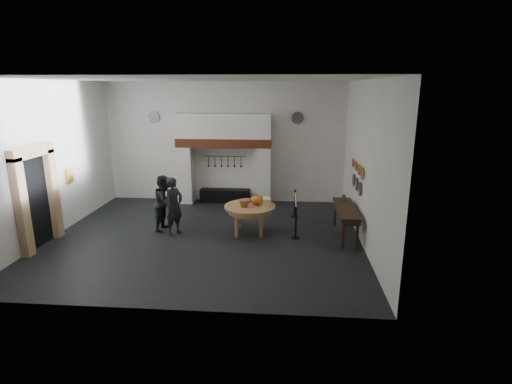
# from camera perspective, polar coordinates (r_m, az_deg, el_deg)

# --- Properties ---
(floor) EXTENTS (9.00, 8.00, 0.02)m
(floor) POSITION_cam_1_polar(r_m,az_deg,el_deg) (11.97, -7.16, -6.37)
(floor) COLOR black
(floor) RESTS_ON ground
(ceiling) EXTENTS (9.00, 8.00, 0.02)m
(ceiling) POSITION_cam_1_polar(r_m,az_deg,el_deg) (11.18, -7.92, 15.69)
(ceiling) COLOR silver
(ceiling) RESTS_ON wall_back
(wall_back) EXTENTS (9.00, 0.02, 4.50)m
(wall_back) POSITION_cam_1_polar(r_m,az_deg,el_deg) (15.25, -4.41, 7.02)
(wall_back) COLOR silver
(wall_back) RESTS_ON floor
(wall_front) EXTENTS (9.00, 0.02, 4.50)m
(wall_front) POSITION_cam_1_polar(r_m,az_deg,el_deg) (7.60, -13.73, -1.29)
(wall_front) COLOR silver
(wall_front) RESTS_ON floor
(wall_left) EXTENTS (0.02, 8.00, 4.50)m
(wall_left) POSITION_cam_1_polar(r_m,az_deg,el_deg) (13.06, -27.27, 4.12)
(wall_left) COLOR silver
(wall_left) RESTS_ON floor
(wall_right) EXTENTS (0.02, 8.00, 4.50)m
(wall_right) POSITION_cam_1_polar(r_m,az_deg,el_deg) (11.32, 15.42, 3.82)
(wall_right) COLOR silver
(wall_right) RESTS_ON floor
(chimney_pier_left) EXTENTS (0.55, 0.70, 2.15)m
(chimney_pier_left) POSITION_cam_1_polar(r_m,az_deg,el_deg) (15.41, -9.95, 2.49)
(chimney_pier_left) COLOR silver
(chimney_pier_left) RESTS_ON floor
(chimney_pier_right) EXTENTS (0.55, 0.70, 2.15)m
(chimney_pier_right) POSITION_cam_1_polar(r_m,az_deg,el_deg) (14.95, 1.07, 2.33)
(chimney_pier_right) COLOR silver
(chimney_pier_right) RESTS_ON floor
(hearth_brick_band) EXTENTS (3.50, 0.72, 0.32)m
(hearth_brick_band) POSITION_cam_1_polar(r_m,az_deg,el_deg) (14.90, -4.62, 7.07)
(hearth_brick_band) COLOR #9E442B
(hearth_brick_band) RESTS_ON chimney_pier_left
(chimney_hood) EXTENTS (3.50, 0.70, 0.90)m
(chimney_hood) POSITION_cam_1_polar(r_m,az_deg,el_deg) (14.83, -4.67, 9.41)
(chimney_hood) COLOR silver
(chimney_hood) RESTS_ON hearth_brick_band
(iron_range) EXTENTS (1.90, 0.45, 0.50)m
(iron_range) POSITION_cam_1_polar(r_m,az_deg,el_deg) (15.37, -4.42, -0.52)
(iron_range) COLOR black
(iron_range) RESTS_ON floor
(utensil_rail) EXTENTS (1.60, 0.02, 0.02)m
(utensil_rail) POSITION_cam_1_polar(r_m,az_deg,el_deg) (15.24, -4.42, 5.12)
(utensil_rail) COLOR black
(utensil_rail) RESTS_ON wall_back
(door_recess) EXTENTS (0.04, 1.10, 2.50)m
(door_recess) POSITION_cam_1_polar(r_m,az_deg,el_deg) (12.43, -28.97, -1.31)
(door_recess) COLOR black
(door_recess) RESTS_ON floor
(door_jamb_near) EXTENTS (0.22, 0.30, 2.60)m
(door_jamb_near) POSITION_cam_1_polar(r_m,az_deg,el_deg) (11.81, -30.46, -2.01)
(door_jamb_near) COLOR tan
(door_jamb_near) RESTS_ON floor
(door_jamb_far) EXTENTS (0.22, 0.30, 2.60)m
(door_jamb_far) POSITION_cam_1_polar(r_m,az_deg,el_deg) (12.93, -27.00, -0.26)
(door_jamb_far) COLOR tan
(door_jamb_far) RESTS_ON floor
(door_lintel) EXTENTS (0.22, 1.70, 0.30)m
(door_lintel) POSITION_cam_1_polar(r_m,az_deg,el_deg) (12.11, -29.44, 5.06)
(door_lintel) COLOR tan
(door_lintel) RESTS_ON door_jamb_near
(wall_plaque) EXTENTS (0.05, 0.34, 0.44)m
(wall_plaque) POSITION_cam_1_polar(r_m,az_deg,el_deg) (13.82, -25.07, 2.12)
(wall_plaque) COLOR gold
(wall_plaque) RESTS_ON wall_left
(work_table) EXTENTS (1.53, 1.53, 0.07)m
(work_table) POSITION_cam_1_polar(r_m,az_deg,el_deg) (11.90, -0.88, -2.11)
(work_table) COLOR tan
(work_table) RESTS_ON floor
(pumpkin) EXTENTS (0.36, 0.36, 0.31)m
(pumpkin) POSITION_cam_1_polar(r_m,az_deg,el_deg) (11.92, 0.12, -1.12)
(pumpkin) COLOR #D05A1D
(pumpkin) RESTS_ON work_table
(cheese_block_big) EXTENTS (0.22, 0.22, 0.24)m
(cheese_block_big) POSITION_cam_1_polar(r_m,az_deg,el_deg) (11.77, 1.51, -1.51)
(cheese_block_big) COLOR #EACE8C
(cheese_block_big) RESTS_ON work_table
(cheese_block_small) EXTENTS (0.18, 0.18, 0.20)m
(cheese_block_small) POSITION_cam_1_polar(r_m,az_deg,el_deg) (12.07, 1.50, -1.21)
(cheese_block_small) COLOR #FFE198
(cheese_block_small) RESTS_ON work_table
(wicker_basket) EXTENTS (0.32, 0.32, 0.22)m
(wicker_basket) POSITION_cam_1_polar(r_m,az_deg,el_deg) (11.73, -1.69, -1.63)
(wicker_basket) COLOR brown
(wicker_basket) RESTS_ON work_table
(bread_loaf) EXTENTS (0.31, 0.18, 0.13)m
(bread_loaf) POSITION_cam_1_polar(r_m,az_deg,el_deg) (12.21, -1.20, -1.17)
(bread_loaf) COLOR #AB613C
(bread_loaf) RESTS_ON work_table
(visitor_near) EXTENTS (0.67, 0.76, 1.75)m
(visitor_near) POSITION_cam_1_polar(r_m,az_deg,el_deg) (12.07, -11.63, -2.00)
(visitor_near) COLOR black
(visitor_near) RESTS_ON floor
(visitor_far) EXTENTS (0.78, 0.93, 1.72)m
(visitor_far) POSITION_cam_1_polar(r_m,az_deg,el_deg) (12.56, -12.88, -1.49)
(visitor_far) COLOR black
(visitor_far) RESTS_ON floor
(side_table) EXTENTS (0.55, 2.20, 0.06)m
(side_table) POSITION_cam_1_polar(r_m,az_deg,el_deg) (11.93, 12.77, -2.30)
(side_table) COLOR #392614
(side_table) RESTS_ON floor
(pewter_jug) EXTENTS (0.12, 0.12, 0.22)m
(pewter_jug) POSITION_cam_1_polar(r_m,az_deg,el_deg) (12.46, 12.43, -0.87)
(pewter_jug) COLOR #504F54
(pewter_jug) RESTS_ON side_table
(copper_pan_a) EXTENTS (0.03, 0.34, 0.34)m
(copper_pan_a) POSITION_cam_1_polar(r_m,az_deg,el_deg) (11.56, 14.95, 2.56)
(copper_pan_a) COLOR #C6662D
(copper_pan_a) RESTS_ON wall_right
(copper_pan_b) EXTENTS (0.03, 0.32, 0.32)m
(copper_pan_b) POSITION_cam_1_polar(r_m,az_deg,el_deg) (12.09, 14.50, 3.11)
(copper_pan_b) COLOR #C6662D
(copper_pan_b) RESTS_ON wall_right
(copper_pan_c) EXTENTS (0.03, 0.30, 0.30)m
(copper_pan_c) POSITION_cam_1_polar(r_m,az_deg,el_deg) (12.62, 14.09, 3.62)
(copper_pan_c) COLOR #C6662D
(copper_pan_c) RESTS_ON wall_right
(copper_pan_d) EXTENTS (0.03, 0.28, 0.28)m
(copper_pan_d) POSITION_cam_1_polar(r_m,az_deg,el_deg) (13.15, 13.72, 4.08)
(copper_pan_d) COLOR #C6662D
(copper_pan_d) RESTS_ON wall_right
(pewter_plate_left) EXTENTS (0.03, 0.40, 0.40)m
(pewter_plate_left) POSITION_cam_1_polar(r_m,az_deg,el_deg) (11.86, 14.63, 0.41)
(pewter_plate_left) COLOR #4C4C51
(pewter_plate_left) RESTS_ON wall_right
(pewter_plate_mid) EXTENTS (0.03, 0.40, 0.40)m
(pewter_plate_mid) POSITION_cam_1_polar(r_m,az_deg,el_deg) (12.44, 14.17, 1.09)
(pewter_plate_mid) COLOR #4C4C51
(pewter_plate_mid) RESTS_ON wall_right
(pewter_plate_right) EXTENTS (0.03, 0.40, 0.40)m
(pewter_plate_right) POSITION_cam_1_polar(r_m,az_deg,el_deg) (13.01, 13.75, 1.71)
(pewter_plate_right) COLOR #4C4C51
(pewter_plate_right) RESTS_ON wall_right
(pewter_plate_back_left) EXTENTS (0.44, 0.03, 0.44)m
(pewter_plate_back_left) POSITION_cam_1_polar(r_m,az_deg,el_deg) (15.76, -14.41, 10.34)
(pewter_plate_back_left) COLOR #4C4C51
(pewter_plate_back_left) RESTS_ON wall_back
(pewter_plate_back_right) EXTENTS (0.44, 0.03, 0.44)m
(pewter_plate_back_right) POSITION_cam_1_polar(r_m,az_deg,el_deg) (14.93, 5.97, 10.49)
(pewter_plate_back_right) COLOR #4C4C51
(pewter_plate_back_right) RESTS_ON wall_back
(barrier_post_near) EXTENTS (0.05, 0.05, 0.90)m
(barrier_post_near) POSITION_cam_1_polar(r_m,az_deg,el_deg) (11.69, 5.71, -4.50)
(barrier_post_near) COLOR black
(barrier_post_near) RESTS_ON floor
(barrier_post_far) EXTENTS (0.05, 0.05, 0.90)m
(barrier_post_far) POSITION_cam_1_polar(r_m,az_deg,el_deg) (13.60, 5.57, -1.72)
(barrier_post_far) COLOR black
(barrier_post_far) RESTS_ON floor
(barrier_rope) EXTENTS (0.04, 2.00, 0.04)m
(barrier_rope) POSITION_cam_1_polar(r_m,az_deg,el_deg) (12.53, 5.68, -1.27)
(barrier_rope) COLOR silver
(barrier_rope) RESTS_ON barrier_post_near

